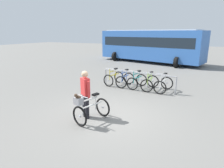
{
  "coord_description": "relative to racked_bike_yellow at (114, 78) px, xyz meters",
  "views": [
    {
      "loc": [
        2.79,
        -5.73,
        2.86
      ],
      "look_at": [
        -0.17,
        0.58,
        1.0
      ],
      "focal_mm": 31.2,
      "sensor_mm": 36.0,
      "label": 1
    }
  ],
  "objects": [
    {
      "name": "ground_plane",
      "position": [
        1.63,
        -3.93,
        -0.37
      ],
      "size": [
        80.0,
        80.0,
        0.0
      ],
      "primitive_type": "plane",
      "color": "slate"
    },
    {
      "name": "racked_bike_blue",
      "position": [
        0.7,
        -0.05,
        0.0
      ],
      "size": [
        0.73,
        1.13,
        0.97
      ],
      "color": "black",
      "rests_on": "ground"
    },
    {
      "name": "bus_distant",
      "position": [
        -0.39,
        9.13,
        1.37
      ],
      "size": [
        10.31,
        4.93,
        3.08
      ],
      "color": "#3366B7",
      "rests_on": "ground"
    },
    {
      "name": "racked_bike_white",
      "position": [
        2.79,
        -0.21,
        -0.0
      ],
      "size": [
        0.81,
        1.18,
        0.97
      ],
      "color": "black",
      "rests_on": "ground"
    },
    {
      "name": "featured_bicycle",
      "position": [
        1.25,
        -4.67,
        0.12
      ],
      "size": [
        0.94,
        1.25,
        1.09
      ],
      "color": "black",
      "rests_on": "ground"
    },
    {
      "name": "person_with_featured_bike",
      "position": [
        0.97,
        -4.4,
        0.54
      ],
      "size": [
        0.46,
        0.36,
        1.64
      ],
      "color": "black",
      "rests_on": "ground"
    },
    {
      "name": "racked_bike_teal",
      "position": [
        1.4,
        -0.11,
        0.0
      ],
      "size": [
        0.85,
        1.2,
        0.97
      ],
      "color": "black",
      "rests_on": "ground"
    },
    {
      "name": "bike_rack_rail",
      "position": [
        1.49,
        -0.29,
        0.32
      ],
      "size": [
        3.9,
        0.35,
        0.88
      ],
      "color": "#99999E",
      "rests_on": "ground"
    },
    {
      "name": "racked_bike_lime",
      "position": [
        2.09,
        -0.16,
        0.0
      ],
      "size": [
        0.72,
        1.13,
        0.97
      ],
      "color": "black",
      "rests_on": "ground"
    },
    {
      "name": "racked_bike_yellow",
      "position": [
        0.0,
        0.0,
        0.0
      ],
      "size": [
        0.85,
        1.19,
        0.97
      ],
      "color": "black",
      "rests_on": "ground"
    }
  ]
}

